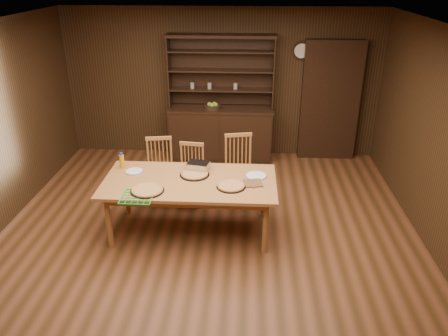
# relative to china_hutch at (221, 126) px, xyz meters

# --- Properties ---
(floor) EXTENTS (6.00, 6.00, 0.00)m
(floor) POSITION_rel_china_hutch_xyz_m (0.00, -2.75, -0.60)
(floor) COLOR brown
(floor) RESTS_ON ground
(room_shell) EXTENTS (6.00, 6.00, 6.00)m
(room_shell) POSITION_rel_china_hutch_xyz_m (0.00, -2.75, 0.98)
(room_shell) COLOR silver
(room_shell) RESTS_ON floor
(china_hutch) EXTENTS (1.84, 0.52, 2.17)m
(china_hutch) POSITION_rel_china_hutch_xyz_m (0.00, 0.00, 0.00)
(china_hutch) COLOR black
(china_hutch) RESTS_ON floor
(doorway) EXTENTS (1.00, 0.18, 2.10)m
(doorway) POSITION_rel_china_hutch_xyz_m (1.90, 0.15, 0.45)
(doorway) COLOR black
(doorway) RESTS_ON floor
(wall_clock) EXTENTS (0.30, 0.05, 0.30)m
(wall_clock) POSITION_rel_china_hutch_xyz_m (1.35, 0.20, 1.30)
(wall_clock) COLOR black
(wall_clock) RESTS_ON room_shell
(dining_table) EXTENTS (2.17, 1.09, 0.75)m
(dining_table) POSITION_rel_china_hutch_xyz_m (-0.23, -2.47, 0.09)
(dining_table) COLOR #A36238
(dining_table) RESTS_ON floor
(chair_left) EXTENTS (0.45, 0.44, 0.97)m
(chair_left) POSITION_rel_china_hutch_xyz_m (-0.79, -1.62, -0.09)
(chair_left) COLOR #AF6C3C
(chair_left) RESTS_ON floor
(chair_center) EXTENTS (0.41, 0.40, 0.91)m
(chair_center) POSITION_rel_china_hutch_xyz_m (-0.32, -1.67, -0.12)
(chair_center) COLOR #AF6C3C
(chair_center) RESTS_ON floor
(chair_right) EXTENTS (0.49, 0.48, 1.02)m
(chair_right) POSITION_rel_china_hutch_xyz_m (0.37, -1.57, -0.05)
(chair_right) COLOR #AF6C3C
(chair_right) RESTS_ON floor
(pizza_left) EXTENTS (0.40, 0.40, 0.04)m
(pizza_left) POSITION_rel_china_hutch_xyz_m (-0.70, -2.79, 0.17)
(pizza_left) COLOR black
(pizza_left) RESTS_ON dining_table
(pizza_right) EXTENTS (0.36, 0.36, 0.04)m
(pizza_right) POSITION_rel_china_hutch_xyz_m (0.30, -2.62, 0.17)
(pizza_right) COLOR black
(pizza_right) RESTS_ON dining_table
(pizza_center) EXTENTS (0.38, 0.38, 0.04)m
(pizza_center) POSITION_rel_china_hutch_xyz_m (-0.19, -2.32, 0.17)
(pizza_center) COLOR black
(pizza_center) RESTS_ON dining_table
(cooling_rack) EXTENTS (0.44, 0.44, 0.02)m
(cooling_rack) POSITION_rel_china_hutch_xyz_m (-0.78, -2.94, 0.16)
(cooling_rack) COLOR green
(cooling_rack) RESTS_ON dining_table
(plate_left) EXTENTS (0.24, 0.24, 0.02)m
(plate_left) POSITION_rel_china_hutch_xyz_m (-0.99, -2.27, 0.16)
(plate_left) COLOR silver
(plate_left) RESTS_ON dining_table
(plate_right) EXTENTS (0.28, 0.28, 0.02)m
(plate_right) POSITION_rel_china_hutch_xyz_m (0.60, -2.31, 0.16)
(plate_right) COLOR silver
(plate_right) RESTS_ON dining_table
(foil_dish) EXTENTS (0.31, 0.25, 0.11)m
(foil_dish) POSITION_rel_china_hutch_xyz_m (-0.15, -2.17, 0.21)
(foil_dish) COLOR white
(foil_dish) RESTS_ON dining_table
(juice_bottle) EXTENTS (0.06, 0.06, 0.22)m
(juice_bottle) POSITION_rel_china_hutch_xyz_m (-1.18, -2.15, 0.26)
(juice_bottle) COLOR orange
(juice_bottle) RESTS_ON dining_table
(pot_holder_a) EXTENTS (0.25, 0.25, 0.02)m
(pot_holder_a) POSITION_rel_china_hutch_xyz_m (0.57, -2.52, 0.16)
(pot_holder_a) COLOR #A4121C
(pot_holder_a) RESTS_ON dining_table
(pot_holder_b) EXTENTS (0.27, 0.27, 0.01)m
(pot_holder_b) POSITION_rel_china_hutch_xyz_m (0.54, -2.52, 0.16)
(pot_holder_b) COLOR #A4121C
(pot_holder_b) RESTS_ON dining_table
(fruit_bowl) EXTENTS (0.29, 0.29, 0.12)m
(fruit_bowl) POSITION_rel_china_hutch_xyz_m (-0.14, -0.07, 0.39)
(fruit_bowl) COLOR black
(fruit_bowl) RESTS_ON china_hutch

